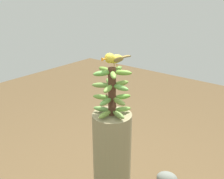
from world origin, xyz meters
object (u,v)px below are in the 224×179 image
object	(u,v)px
banana_tree	(112,175)
perched_bird	(113,59)
banana_bunch	(112,92)
garden_rock	(167,179)

from	to	relation	value
banana_tree	perched_bird	bearing A→B (deg)	-76.48
banana_bunch	garden_rock	xyz separation A→B (m)	(-0.11, -0.72, -1.10)
perched_bird	banana_bunch	bearing A→B (deg)	102.66
garden_rock	banana_bunch	bearing A→B (deg)	81.07
banana_bunch	perched_bird	bearing A→B (deg)	-77.34
banana_tree	banana_bunch	distance (m)	0.66
banana_tree	perched_bird	distance (m)	0.88
banana_tree	garden_rock	size ratio (longest dim) A/B	4.94
banana_bunch	perched_bird	size ratio (longest dim) A/B	1.42
banana_bunch	perched_bird	xyz separation A→B (m)	(0.00, -0.02, 0.22)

